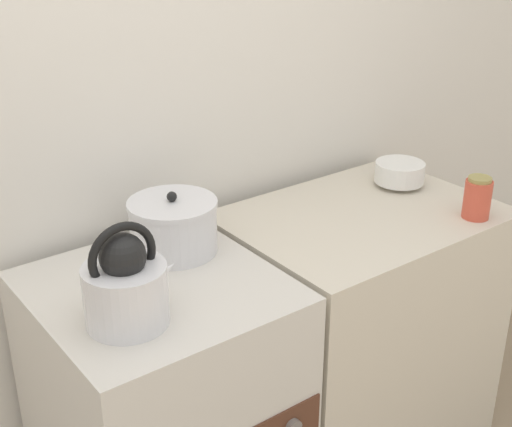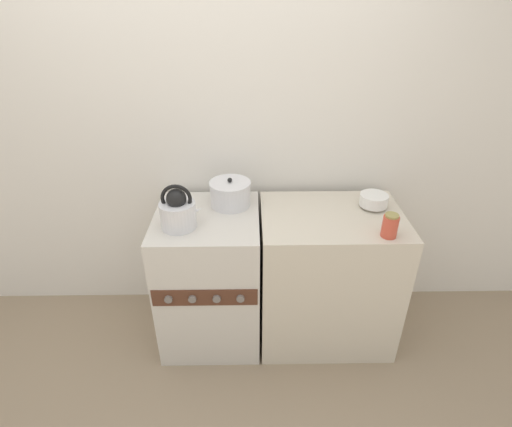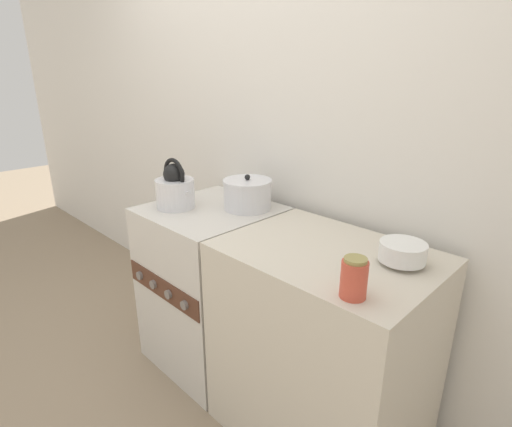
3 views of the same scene
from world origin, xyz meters
The scene contains 8 objects.
ground_plane centered at (0.00, 0.00, 0.00)m, with size 12.00×12.00×0.00m, color gray.
wall_back centered at (0.00, 0.69, 1.25)m, with size 7.00×0.06×2.50m.
stove centered at (0.00, 0.31, 0.45)m, with size 0.61×0.64×0.89m.
counter centered at (0.73, 0.31, 0.45)m, with size 0.83×0.61×0.90m.
kettle centered at (-0.13, 0.20, 0.99)m, with size 0.24×0.20×0.26m.
cooking_pot centered at (0.14, 0.45, 0.97)m, with size 0.25×0.25×0.18m.
enamel_bowl centered at (0.99, 0.40, 0.94)m, with size 0.17×0.17×0.08m.
storage_jar centered at (0.98, 0.08, 0.96)m, with size 0.08×0.08×0.13m.
Camera 3 is at (1.53, -0.89, 1.55)m, focal length 28.00 mm.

